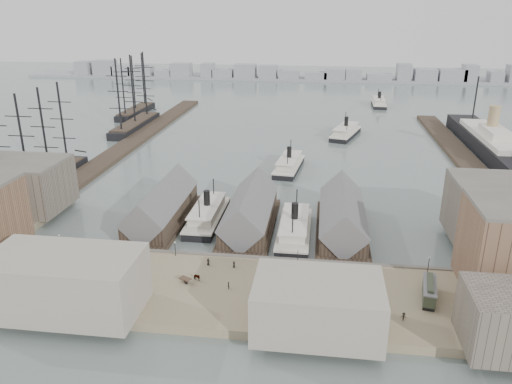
# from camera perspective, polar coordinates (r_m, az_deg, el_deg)

# --- Properties ---
(ground) EXTENTS (900.00, 900.00, 0.00)m
(ground) POSITION_cam_1_polar(r_m,az_deg,el_deg) (128.99, -1.79, -7.09)
(ground) COLOR #576563
(ground) RESTS_ON ground
(quay) EXTENTS (180.00, 30.00, 2.00)m
(quay) POSITION_cam_1_polar(r_m,az_deg,el_deg) (111.37, -3.50, -11.32)
(quay) COLOR #827457
(quay) RESTS_ON ground
(seawall) EXTENTS (180.00, 1.20, 2.30)m
(seawall) POSITION_cam_1_polar(r_m,az_deg,el_deg) (123.92, -2.19, -7.72)
(seawall) COLOR #59544C
(seawall) RESTS_ON ground
(west_wharf) EXTENTS (10.00, 220.00, 1.60)m
(west_wharf) POSITION_cam_1_polar(r_m,az_deg,el_deg) (237.43, -14.22, 5.39)
(west_wharf) COLOR #2D231C
(west_wharf) RESTS_ON ground
(east_wharf) EXTENTS (10.00, 180.00, 1.60)m
(east_wharf) POSITION_cam_1_polar(r_m,az_deg,el_deg) (219.22, 22.94, 3.17)
(east_wharf) COLOR #2D231C
(east_wharf) RESTS_ON ground
(ferry_shed_west) EXTENTS (14.00, 42.00, 12.60)m
(ferry_shed_west) POSITION_cam_1_polar(r_m,az_deg,el_deg) (147.93, -10.73, -1.77)
(ferry_shed_west) COLOR #2D231C
(ferry_shed_west) RESTS_ON ground
(ferry_shed_center) EXTENTS (14.00, 42.00, 12.60)m
(ferry_shed_center) POSITION_cam_1_polar(r_m,az_deg,el_deg) (142.16, -0.71, -2.33)
(ferry_shed_center) COLOR #2D231C
(ferry_shed_center) RESTS_ON ground
(ferry_shed_east) EXTENTS (14.00, 42.00, 12.60)m
(ferry_shed_east) POSITION_cam_1_polar(r_m,az_deg,el_deg) (141.01, 9.82, -2.84)
(ferry_shed_east) COLOR #2D231C
(ferry_shed_east) RESTS_ON ground
(warehouse_west_back) EXTENTS (26.00, 20.00, 14.00)m
(warehouse_west_back) POSITION_cam_1_polar(r_m,az_deg,el_deg) (166.24, -25.28, 0.66)
(warehouse_west_back) COLOR #60564C
(warehouse_west_back) RESTS_ON west_land
(warehouse_east_back) EXTENTS (28.00, 20.00, 15.00)m
(warehouse_east_back) POSITION_cam_1_polar(r_m,az_deg,el_deg) (145.69, 26.69, -1.97)
(warehouse_east_back) COLOR #60564C
(warehouse_east_back) RESTS_ON east_land
(street_bldg_center) EXTENTS (24.00, 16.00, 10.00)m
(street_bldg_center) POSITION_cam_1_polar(r_m,az_deg,el_deg) (96.36, 7.06, -12.76)
(street_bldg_center) COLOR gray
(street_bldg_center) RESTS_ON quay
(street_bldg_west) EXTENTS (30.00, 16.00, 12.00)m
(street_bldg_west) POSITION_cam_1_polar(r_m,az_deg,el_deg) (107.73, -20.97, -9.63)
(street_bldg_west) COLOR gray
(street_bldg_west) RESTS_ON quay
(lamp_post_far_w) EXTENTS (0.44, 0.44, 3.92)m
(lamp_post_far_w) POSITION_cam_1_polar(r_m,az_deg,el_deg) (135.38, -21.55, -5.01)
(lamp_post_far_w) COLOR black
(lamp_post_far_w) RESTS_ON quay
(lamp_post_near_w) EXTENTS (0.44, 0.44, 3.92)m
(lamp_post_near_w) POSITION_cam_1_polar(r_m,az_deg,el_deg) (123.99, -9.24, -6.12)
(lamp_post_near_w) COLOR black
(lamp_post_near_w) RESTS_ON quay
(lamp_post_near_e) EXTENTS (0.44, 0.44, 3.92)m
(lamp_post_near_e) POSITION_cam_1_polar(r_m,az_deg,el_deg) (119.24, 4.81, -7.04)
(lamp_post_near_e) COLOR black
(lamp_post_near_e) RESTS_ON quay
(lamp_post_far_e) EXTENTS (0.44, 0.44, 3.92)m
(lamp_post_far_e) POSITION_cam_1_polar(r_m,az_deg,el_deg) (121.92, 19.16, -7.54)
(lamp_post_far_e) COLOR black
(lamp_post_far_e) RESTS_ON quay
(far_shore) EXTENTS (500.00, 40.00, 15.72)m
(far_shore) POSITION_cam_1_polar(r_m,az_deg,el_deg) (451.00, 5.03, 13.15)
(far_shore) COLOR gray
(far_shore) RESTS_ON ground
(ferry_docked_west) EXTENTS (8.60, 28.66, 10.24)m
(ferry_docked_west) POSITION_cam_1_polar(r_m,az_deg,el_deg) (147.47, -5.58, -2.51)
(ferry_docked_west) COLOR black
(ferry_docked_west) RESTS_ON ground
(ferry_docked_east) EXTENTS (8.75, 29.15, 10.41)m
(ferry_docked_east) POSITION_cam_1_polar(r_m,az_deg,el_deg) (137.84, 4.40, -4.14)
(ferry_docked_east) COLOR black
(ferry_docked_east) RESTS_ON ground
(ferry_open_near) EXTENTS (11.19, 28.32, 9.85)m
(ferry_open_near) POSITION_cam_1_polar(r_m,az_deg,el_deg) (194.46, 3.79, 3.19)
(ferry_open_near) COLOR black
(ferry_open_near) RESTS_ON ground
(ferry_open_mid) EXTENTS (16.85, 30.66, 10.49)m
(ferry_open_mid) POSITION_cam_1_polar(r_m,az_deg,el_deg) (249.60, 10.21, 6.79)
(ferry_open_mid) COLOR black
(ferry_open_mid) RESTS_ON ground
(ferry_open_far) EXTENTS (8.70, 27.68, 9.84)m
(ferry_open_far) POSITION_cam_1_polar(r_m,az_deg,el_deg) (335.25, 13.86, 9.91)
(ferry_open_far) COLOR black
(ferry_open_far) RESTS_ON ground
(sailing_ship_near) EXTENTS (8.27, 56.95, 33.98)m
(sailing_ship_near) POSITION_cam_1_polar(r_m,az_deg,el_deg) (190.32, -23.43, 1.19)
(sailing_ship_near) COLOR black
(sailing_ship_near) RESTS_ON ground
(sailing_ship_mid) EXTENTS (9.14, 52.79, 37.56)m
(sailing_ship_mid) POSITION_cam_1_polar(r_m,az_deg,el_deg) (269.39, -13.62, 7.58)
(sailing_ship_mid) COLOR black
(sailing_ship_mid) RESTS_ON ground
(sailing_ship_far) EXTENTS (8.26, 45.88, 33.95)m
(sailing_ship_far) POSITION_cam_1_polar(r_m,az_deg,el_deg) (306.95, -13.58, 9.05)
(sailing_ship_far) COLOR black
(sailing_ship_far) RESTS_ON ground
(ocean_steamer) EXTENTS (13.91, 101.68, 20.34)m
(ocean_steamer) POSITION_cam_1_polar(r_m,az_deg,el_deg) (240.46, 25.15, 5.14)
(ocean_steamer) COLOR black
(ocean_steamer) RESTS_ON ground
(tram) EXTENTS (4.35, 10.56, 3.65)m
(tram) POSITION_cam_1_polar(r_m,az_deg,el_deg) (111.86, 19.18, -10.67)
(tram) COLOR black
(tram) RESTS_ON quay
(horse_cart_left) EXTENTS (4.88, 2.79, 1.69)m
(horse_cart_left) POSITION_cam_1_polar(r_m,az_deg,el_deg) (129.84, -24.01, -7.40)
(horse_cart_left) COLOR black
(horse_cart_left) RESTS_ON quay
(horse_cart_center) EXTENTS (4.94, 3.29, 1.72)m
(horse_cart_center) POSITION_cam_1_polar(r_m,az_deg,el_deg) (113.52, -7.13, -9.70)
(horse_cart_center) COLOR black
(horse_cart_center) RESTS_ON quay
(horse_cart_right) EXTENTS (4.75, 2.22, 1.58)m
(horse_cart_right) POSITION_cam_1_polar(r_m,az_deg,el_deg) (106.99, 2.52, -11.61)
(horse_cart_right) COLOR black
(horse_cart_right) RESTS_ON quay
(pedestrian_0) EXTENTS (0.71, 0.70, 1.58)m
(pedestrian_0) POSITION_cam_1_polar(r_m,az_deg,el_deg) (136.22, -25.78, -6.40)
(pedestrian_0) COLOR black
(pedestrian_0) RESTS_ON quay
(pedestrian_1) EXTENTS (0.98, 0.88, 1.64)m
(pedestrian_1) POSITION_cam_1_polar(r_m,az_deg,el_deg) (122.66, -19.17, -8.36)
(pedestrian_1) COLOR black
(pedestrian_1) RESTS_ON quay
(pedestrian_2) EXTENTS (1.26, 1.24, 1.74)m
(pedestrian_2) POSITION_cam_1_polar(r_m,az_deg,el_deg) (125.06, -12.76, -7.08)
(pedestrian_2) COLOR black
(pedestrian_2) RESTS_ON quay
(pedestrian_3) EXTENTS (1.13, 0.63, 1.83)m
(pedestrian_3) POSITION_cam_1_polar(r_m,az_deg,el_deg) (114.96, -15.12, -9.87)
(pedestrian_3) COLOR black
(pedestrian_3) RESTS_ON quay
(pedestrian_4) EXTENTS (0.91, 0.94, 1.62)m
(pedestrian_4) POSITION_cam_1_polar(r_m,az_deg,el_deg) (118.26, -2.54, -8.27)
(pedestrian_4) COLOR black
(pedestrian_4) RESTS_ON quay
(pedestrian_5) EXTENTS (0.65, 0.74, 1.69)m
(pedestrian_5) POSITION_cam_1_polar(r_m,az_deg,el_deg) (110.03, -3.17, -10.62)
(pedestrian_5) COLOR black
(pedestrian_5) RESTS_ON quay
(pedestrian_6) EXTENTS (0.94, 0.98, 1.58)m
(pedestrian_6) POSITION_cam_1_polar(r_m,az_deg,el_deg) (119.14, 6.29, -8.16)
(pedestrian_6) COLOR black
(pedestrian_6) RESTS_ON quay
(pedestrian_7) EXTENTS (1.27, 0.94, 1.75)m
(pedestrian_7) POSITION_cam_1_polar(r_m,az_deg,el_deg) (104.06, 16.52, -13.50)
(pedestrian_7) COLOR black
(pedestrian_7) RESTS_ON quay
(pedestrian_8) EXTENTS (1.13, 0.75, 1.78)m
(pedestrian_8) POSITION_cam_1_polar(r_m,az_deg,el_deg) (119.68, 19.47, -9.11)
(pedestrian_8) COLOR black
(pedestrian_8) RESTS_ON quay
(pedestrian_9) EXTENTS (0.74, 0.93, 1.66)m
(pedestrian_9) POSITION_cam_1_polar(r_m,az_deg,el_deg) (113.37, 26.26, -11.93)
(pedestrian_9) COLOR black
(pedestrian_9) RESTS_ON quay
(pedestrian_10) EXTENTS (0.93, 0.65, 1.81)m
(pedestrian_10) POSITION_cam_1_polar(r_m,az_deg,el_deg) (119.66, -5.48, -7.93)
(pedestrian_10) COLOR black
(pedestrian_10) RESTS_ON quay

